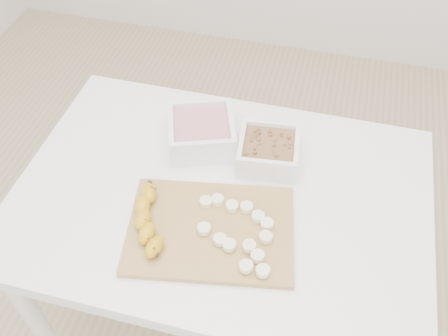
% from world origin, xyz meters
% --- Properties ---
extents(ground, '(3.50, 3.50, 0.00)m').
position_xyz_m(ground, '(0.00, 0.00, 0.00)').
color(ground, '#C6AD89').
rests_on(ground, ground).
extents(table, '(1.00, 0.70, 0.75)m').
position_xyz_m(table, '(0.00, 0.00, 0.65)').
color(table, white).
rests_on(table, ground).
extents(bowl_yogurt, '(0.22, 0.22, 0.08)m').
position_xyz_m(bowl_yogurt, '(-0.09, 0.16, 0.79)').
color(bowl_yogurt, white).
rests_on(bowl_yogurt, table).
extents(bowl_granola, '(0.16, 0.16, 0.07)m').
position_xyz_m(bowl_granola, '(0.09, 0.14, 0.79)').
color(bowl_granola, white).
rests_on(bowl_granola, table).
extents(cutting_board, '(0.41, 0.33, 0.01)m').
position_xyz_m(cutting_board, '(0.01, -0.11, 0.76)').
color(cutting_board, '#B28C48').
rests_on(cutting_board, table).
extents(banana, '(0.10, 0.21, 0.03)m').
position_xyz_m(banana, '(-0.13, -0.14, 0.78)').
color(banana, '#C58E12').
rests_on(banana, cutting_board).
extents(banana_slices, '(0.20, 0.19, 0.02)m').
position_xyz_m(banana_slices, '(0.07, -0.11, 0.77)').
color(banana_slices, '#FAEEC3').
rests_on(banana_slices, cutting_board).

